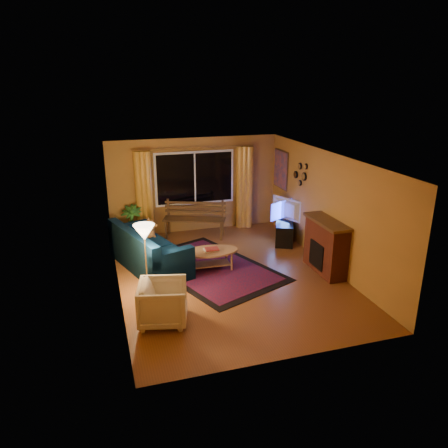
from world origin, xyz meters
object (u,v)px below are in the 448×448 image
object	(u,v)px
bench	(195,228)
sofa	(149,248)
tv_console	(284,230)
armchair	(163,301)
floor_lamp	(146,260)
coffee_table	(211,260)

from	to	relation	value
bench	sofa	world-z (taller)	sofa
tv_console	armchair	bearing A→B (deg)	-115.86
floor_lamp	tv_console	bearing A→B (deg)	27.12
armchair	tv_console	distance (m)	4.71
bench	coffee_table	world-z (taller)	bench
bench	coffee_table	distance (m)	2.06
sofa	tv_console	world-z (taller)	sofa
floor_lamp	coffee_table	xyz separation A→B (m)	(1.46, 0.73, -0.48)
bench	sofa	distance (m)	2.09
sofa	floor_lamp	bearing A→B (deg)	-118.58
armchair	floor_lamp	xyz separation A→B (m)	(-0.13, 1.13, 0.29)
bench	armchair	bearing A→B (deg)	-88.47
sofa	armchair	xyz separation A→B (m)	(-0.08, -2.34, -0.05)
coffee_table	armchair	bearing A→B (deg)	-125.79
bench	tv_console	xyz separation A→B (m)	(2.15, -0.87, 0.03)
armchair	coffee_table	size ratio (longest dim) A/B	0.68
sofa	floor_lamp	xyz separation A→B (m)	(-0.21, -1.22, 0.25)
bench	coffee_table	size ratio (longest dim) A/B	1.33
bench	tv_console	distance (m)	2.32
floor_lamp	coffee_table	bearing A→B (deg)	26.43
coffee_table	tv_console	size ratio (longest dim) A/B	0.94
armchair	bench	bearing A→B (deg)	-7.23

